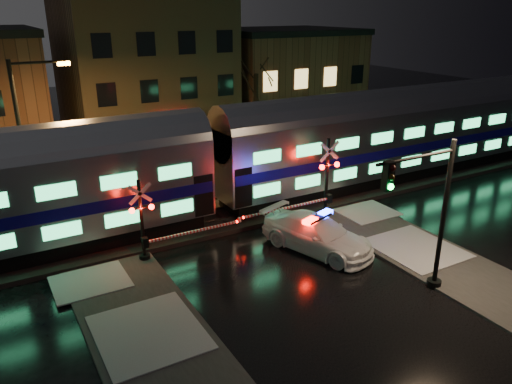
% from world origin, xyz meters
% --- Properties ---
extents(ground, '(120.00, 120.00, 0.00)m').
position_xyz_m(ground, '(0.00, 0.00, 0.00)').
color(ground, black).
rests_on(ground, ground).
extents(ballast, '(90.00, 4.20, 0.24)m').
position_xyz_m(ballast, '(0.00, 5.00, 0.12)').
color(ballast, black).
rests_on(ballast, ground).
extents(sidewalk_right, '(4.00, 20.00, 0.12)m').
position_xyz_m(sidewalk_right, '(6.50, -6.00, 0.06)').
color(sidewalk_right, '#2D2D2D').
rests_on(sidewalk_right, ground).
extents(building_mid, '(12.00, 11.00, 11.50)m').
position_xyz_m(building_mid, '(2.00, 22.50, 5.75)').
color(building_mid, brown).
rests_on(building_mid, ground).
extents(building_right, '(12.00, 10.00, 8.50)m').
position_xyz_m(building_right, '(15.00, 22.00, 4.25)').
color(building_right, '#553021').
rests_on(building_right, ground).
extents(train, '(51.00, 3.12, 5.92)m').
position_xyz_m(train, '(-0.30, 5.00, 3.38)').
color(train, black).
rests_on(train, ballast).
extents(police_car, '(3.94, 6.01, 1.79)m').
position_xyz_m(police_car, '(2.49, -0.60, 0.82)').
color(police_car, white).
rests_on(police_car, ground).
extents(crossing_signal_right, '(6.20, 0.67, 4.39)m').
position_xyz_m(crossing_signal_right, '(4.91, 2.31, 1.82)').
color(crossing_signal_right, black).
rests_on(crossing_signal_right, ground).
extents(crossing_signal_left, '(5.44, 0.64, 3.85)m').
position_xyz_m(crossing_signal_left, '(-4.52, 2.30, 1.59)').
color(crossing_signal_left, black).
rests_on(crossing_signal_left, ground).
extents(traffic_light, '(4.02, 0.71, 6.21)m').
position_xyz_m(traffic_light, '(3.71, -5.72, 3.30)').
color(traffic_light, black).
rests_on(traffic_light, ground).
extents(streetlight, '(2.84, 0.30, 8.50)m').
position_xyz_m(streetlight, '(-8.35, 9.00, 4.90)').
color(streetlight, black).
rests_on(streetlight, ground).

